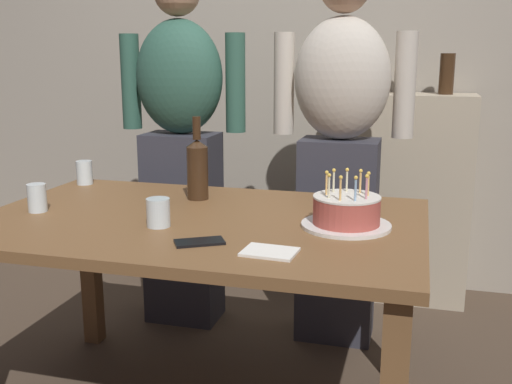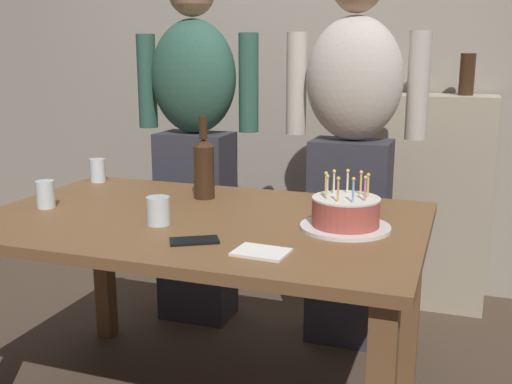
{
  "view_description": "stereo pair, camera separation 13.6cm",
  "coord_description": "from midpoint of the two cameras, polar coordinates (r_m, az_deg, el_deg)",
  "views": [
    {
      "loc": [
        0.71,
        -1.84,
        1.28
      ],
      "look_at": [
        0.2,
        0.01,
        0.84
      ],
      "focal_mm": 42.15,
      "sensor_mm": 36.0,
      "label": 1
    },
    {
      "loc": [
        0.84,
        -1.8,
        1.28
      ],
      "look_at": [
        0.2,
        0.01,
        0.84
      ],
      "focal_mm": 42.15,
      "sensor_mm": 36.0,
      "label": 2
    }
  ],
  "objects": [
    {
      "name": "cell_phone",
      "position": [
        1.78,
        -3.69,
        -4.66
      ],
      "size": [
        0.16,
        0.13,
        0.01
      ],
      "primitive_type": "cube",
      "rotation": [
        0.0,
        0.0,
        0.53
      ],
      "color": "black",
      "rests_on": "dining_table"
    },
    {
      "name": "water_glass_side",
      "position": [
        2.26,
        -17.74,
        -0.22
      ],
      "size": [
        0.07,
        0.07,
        0.1
      ],
      "primitive_type": "cylinder",
      "color": "silver",
      "rests_on": "dining_table"
    },
    {
      "name": "napkin_stack",
      "position": [
        1.68,
        2.85,
        -5.75
      ],
      "size": [
        0.16,
        0.12,
        0.01
      ],
      "primitive_type": "cube",
      "rotation": [
        0.0,
        0.0,
        -0.07
      ],
      "color": "white",
      "rests_on": "dining_table"
    },
    {
      "name": "water_glass_far",
      "position": [
        1.96,
        -7.3,
        -1.79
      ],
      "size": [
        0.08,
        0.08,
        0.09
      ],
      "primitive_type": "cylinder",
      "color": "silver",
      "rests_on": "dining_table"
    },
    {
      "name": "person_woman_cardigan",
      "position": [
        2.64,
        10.54,
        3.84
      ],
      "size": [
        0.61,
        0.27,
        1.66
      ],
      "rotation": [
        0.0,
        0.0,
        3.14
      ],
      "color": "#33333D",
      "rests_on": "ground_plane"
    },
    {
      "name": "water_glass_near",
      "position": [
        2.67,
        -13.39,
        2.0
      ],
      "size": [
        0.07,
        0.07,
        0.1
      ],
      "primitive_type": "cylinder",
      "color": "silver",
      "rests_on": "dining_table"
    },
    {
      "name": "dining_table",
      "position": [
        2.08,
        -3.34,
        -4.96
      ],
      "size": [
        1.5,
        0.96,
        0.74
      ],
      "color": "brown",
      "rests_on": "ground_plane"
    },
    {
      "name": "birthday_cake",
      "position": [
        1.93,
        10.52,
        -2.1
      ],
      "size": [
        0.29,
        0.29,
        0.18
      ],
      "color": "white",
      "rests_on": "dining_table"
    },
    {
      "name": "back_wall",
      "position": [
        3.46,
        6.75,
        13.16
      ],
      "size": [
        5.2,
        0.1,
        2.6
      ],
      "primitive_type": "cube",
      "color": "#9E9384",
      "rests_on": "ground_plane"
    },
    {
      "name": "person_man_bearded",
      "position": [
        2.85,
        -4.45,
        4.68
      ],
      "size": [
        0.61,
        0.27,
        1.66
      ],
      "rotation": [
        0.0,
        0.0,
        3.14
      ],
      "color": "#33333D",
      "rests_on": "ground_plane"
    },
    {
      "name": "wine_bottle",
      "position": [
        2.29,
        -3.27,
        2.41
      ],
      "size": [
        0.08,
        0.08,
        0.32
      ],
      "color": "#382314",
      "rests_on": "dining_table"
    },
    {
      "name": "shelf_cabinet",
      "position": [
        3.24,
        16.05,
        -0.6
      ],
      "size": [
        0.73,
        0.3,
        1.32
      ],
      "color": "tan",
      "rests_on": "ground_plane"
    }
  ]
}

